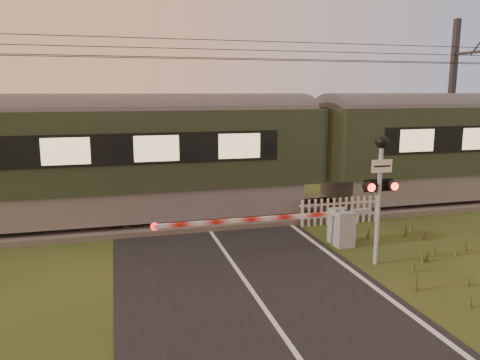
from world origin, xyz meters
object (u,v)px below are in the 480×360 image
object	(u,v)px
picket_fence	(340,211)
catenary_mast	(452,103)
crossing_signal	(380,177)
train	(314,150)
boom_gate	(332,226)

from	to	relation	value
picket_fence	catenary_mast	world-z (taller)	catenary_mast
crossing_signal	picket_fence	world-z (taller)	crossing_signal
picket_fence	catenary_mast	distance (m)	9.18
train	catenary_mast	size ratio (longest dim) A/B	5.73
boom_gate	crossing_signal	size ratio (longest dim) A/B	1.92
boom_gate	picket_fence	size ratio (longest dim) A/B	2.20
boom_gate	catenary_mast	world-z (taller)	catenary_mast
train	crossing_signal	size ratio (longest dim) A/B	12.91
crossing_signal	picket_fence	distance (m)	4.14
catenary_mast	boom_gate	bearing A→B (deg)	-145.02
picket_fence	boom_gate	bearing A→B (deg)	-122.44
train	picket_fence	xyz separation A→B (m)	(0.15, -1.89, -1.83)
picket_fence	crossing_signal	bearing A→B (deg)	-102.51
train	catenary_mast	xyz separation A→B (m)	(7.59, 2.23, 1.61)
train	crossing_signal	world-z (taller)	train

